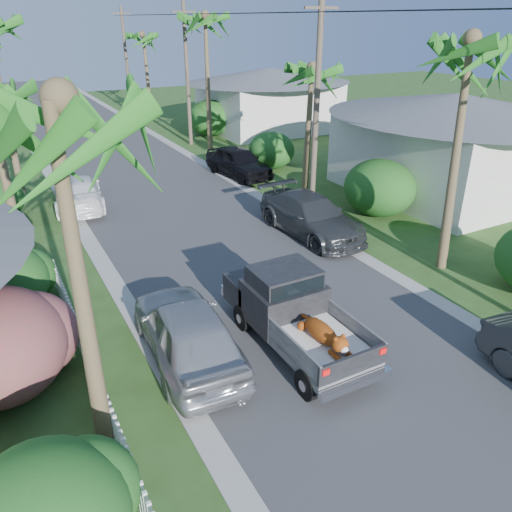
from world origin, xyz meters
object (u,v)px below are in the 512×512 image
parked_car_rm (311,216)px  parked_car_rf (239,162)px  pickup_truck (289,308)px  palm_r_b (311,69)px  palm_l_a (48,102)px  parked_car_ln (187,331)px  palm_r_d (144,35)px  utility_pole_d (126,60)px  house_right_far (268,102)px  parked_car_lf (78,193)px  utility_pole_c (187,75)px  house_right_near (449,148)px  palm_r_c (205,17)px  palm_r_a (476,41)px  utility_pole_b (316,107)px

parked_car_rm → parked_car_rf: 8.87m
pickup_truck → palm_r_b: (7.45, 10.35, 4.94)m
palm_l_a → parked_car_ln: bearing=39.3°
parked_car_rm → palm_l_a: 14.00m
palm_r_d → utility_pole_d: utility_pole_d is taller
house_right_far → utility_pole_d: 15.16m
parked_car_ln → parked_car_lf: size_ratio=0.96×
parked_car_ln → palm_r_d: 36.78m
utility_pole_c → house_right_near: bearing=-65.2°
utility_pole_c → house_right_far: bearing=15.1°
pickup_truck → palm_r_c: palm_r_c is taller
house_right_far → utility_pole_c: bearing=-164.9°
palm_r_a → utility_pole_d: utility_pole_d is taller
parked_car_ln → house_right_far: (16.60, 24.87, 1.27)m
parked_car_rf → palm_r_d: bearing=79.3°
utility_pole_b → parked_car_rf: bearing=95.4°
pickup_truck → parked_car_lf: pickup_truck is taller
palm_r_a → palm_r_b: bearing=88.1°
house_right_far → utility_pole_c: 8.06m
palm_l_a → palm_r_d: 39.12m
palm_l_a → palm_r_a: bearing=13.5°
pickup_truck → palm_l_a: palm_l_a is taller
parked_car_rf → palm_r_b: palm_r_b is taller
parked_car_rf → parked_car_ln: size_ratio=0.95×
palm_l_a → parked_car_rm: bearing=36.8°
parked_car_rm → palm_r_b: bearing=56.2°
house_right_far → utility_pole_d: (-7.40, 13.00, 2.48)m
palm_r_b → palm_r_c: bearing=92.1°
parked_car_rm → palm_l_a: palm_l_a is taller
palm_r_a → palm_r_d: 34.01m
parked_car_ln → palm_r_d: bearing=-101.8°
pickup_truck → palm_r_b: palm_r_b is taller
palm_r_a → utility_pole_c: size_ratio=0.97×
palm_r_c → house_right_near: 16.64m
parked_car_rm → palm_r_c: palm_r_c is taller
palm_r_b → house_right_near: 7.99m
palm_r_d → utility_pole_d: (-0.90, 3.00, -2.14)m
palm_r_a → palm_r_b: palm_r_a is taller
parked_car_lf → utility_pole_b: 11.48m
parked_car_ln → palm_r_a: bearing=-170.7°
parked_car_rm → parked_car_ln: size_ratio=1.09×
utility_pole_c → parked_car_rm: bearing=-95.7°
parked_car_rm → house_right_far: (9.14, 19.46, 1.34)m
house_right_near → parked_car_lf: bearing=159.6°
parked_car_lf → palm_r_c: bearing=-135.1°
parked_car_ln → house_right_near: size_ratio=0.55×
parked_car_ln → utility_pole_c: bearing=-107.6°
palm_r_a → utility_pole_b: bearing=95.7°
pickup_truck → utility_pole_b: utility_pole_b is taller
palm_l_a → palm_r_b: bearing=43.2°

